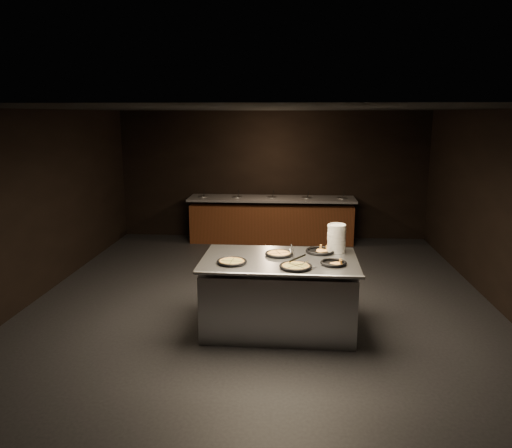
{
  "coord_description": "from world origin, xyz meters",
  "views": [
    {
      "loc": [
        0.43,
        -7.4,
        2.83
      ],
      "look_at": [
        -0.12,
        0.3,
        1.12
      ],
      "focal_mm": 35.0,
      "sensor_mm": 36.0,
      "label": 1
    }
  ],
  "objects_px": {
    "plate_stack": "(336,238)",
    "pan_veggie_whole": "(232,262)",
    "serving_counter": "(279,295)",
    "pan_cheese_whole": "(279,254)"
  },
  "relations": [
    {
      "from": "plate_stack",
      "to": "pan_veggie_whole",
      "type": "bearing_deg",
      "value": -155.16
    },
    {
      "from": "plate_stack",
      "to": "serving_counter",
      "type": "bearing_deg",
      "value": -153.77
    },
    {
      "from": "pan_cheese_whole",
      "to": "serving_counter",
      "type": "bearing_deg",
      "value": -86.14
    },
    {
      "from": "serving_counter",
      "to": "pan_veggie_whole",
      "type": "height_order",
      "value": "pan_veggie_whole"
    },
    {
      "from": "plate_stack",
      "to": "pan_cheese_whole",
      "type": "relative_size",
      "value": 1.01
    },
    {
      "from": "plate_stack",
      "to": "pan_veggie_whole",
      "type": "distance_m",
      "value": 1.51
    },
    {
      "from": "pan_veggie_whole",
      "to": "pan_cheese_whole",
      "type": "bearing_deg",
      "value": 34.97
    },
    {
      "from": "plate_stack",
      "to": "pan_veggie_whole",
      "type": "height_order",
      "value": "plate_stack"
    },
    {
      "from": "plate_stack",
      "to": "pan_cheese_whole",
      "type": "bearing_deg",
      "value": -164.11
    },
    {
      "from": "serving_counter",
      "to": "plate_stack",
      "type": "xyz_separation_m",
      "value": [
        0.77,
        0.38,
        0.7
      ]
    }
  ]
}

